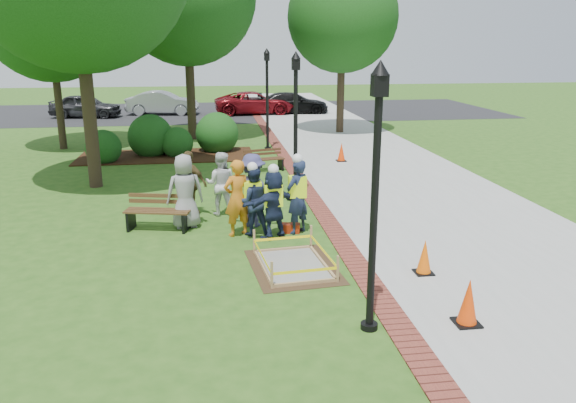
{
  "coord_description": "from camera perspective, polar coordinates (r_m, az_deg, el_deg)",
  "views": [
    {
      "loc": [
        -1.19,
        -10.96,
        4.5
      ],
      "look_at": [
        0.5,
        1.2,
        1.0
      ],
      "focal_mm": 35.0,
      "sensor_mm": 36.0,
      "label": 1
    }
  ],
  "objects": [
    {
      "name": "parked_car_c",
      "position": [
        36.78,
        -3.35,
        8.86
      ],
      "size": [
        2.33,
        4.88,
        1.56
      ],
      "primitive_type": "imported",
      "rotation": [
        0.0,
        0.0,
        1.62
      ],
      "color": "maroon",
      "rests_on": "ground"
    },
    {
      "name": "lamp_near",
      "position": [
        8.57,
        8.88,
        2.07
      ],
      "size": [
        0.28,
        0.28,
        4.26
      ],
      "color": "black",
      "rests_on": "ground"
    },
    {
      "name": "hivis_worker_a",
      "position": [
        13.14,
        -1.48,
        -0.01
      ],
      "size": [
        0.63,
        0.55,
        1.8
      ],
      "color": "#1B3148",
      "rests_on": "ground"
    },
    {
      "name": "casual_person_b",
      "position": [
        13.36,
        -5.21,
        0.34
      ],
      "size": [
        0.7,
        0.59,
        1.85
      ],
      "color": "orange",
      "rests_on": "ground"
    },
    {
      "name": "casual_person_e",
      "position": [
        14.04,
        -3.63,
        1.13
      ],
      "size": [
        0.68,
        0.55,
        1.85
      ],
      "color": "#3B3A66",
      "rests_on": "ground"
    },
    {
      "name": "hivis_worker_c",
      "position": [
        13.42,
        -3.59,
        0.28
      ],
      "size": [
        0.55,
        0.38,
        1.79
      ],
      "color": "#18253F",
      "rests_on": "ground"
    },
    {
      "name": "bench_far",
      "position": [
        20.27,
        -2.4,
        3.79
      ],
      "size": [
        1.5,
        0.8,
        0.78
      ],
      "color": "#50371B",
      "rests_on": "ground"
    },
    {
      "name": "parked_car_b",
      "position": [
        37.3,
        -12.56,
        8.62
      ],
      "size": [
        2.75,
        5.17,
        1.61
      ],
      "primitive_type": "imported",
      "rotation": [
        0.0,
        0.0,
        1.45
      ],
      "color": "#959699",
      "rests_on": "ground"
    },
    {
      "name": "shrub_a",
      "position": [
        22.89,
        -18.12,
        3.78
      ],
      "size": [
        1.38,
        1.38,
        1.38
      ],
      "primitive_type": "sphere",
      "color": "#164012",
      "rests_on": "ground"
    },
    {
      "name": "tree_right",
      "position": [
        28.99,
        5.56,
        18.18
      ],
      "size": [
        5.44,
        5.44,
        8.41
      ],
      "color": "#3D2D1E",
      "rests_on": "ground"
    },
    {
      "name": "parking_lot",
      "position": [
        38.24,
        -6.15,
        9.08
      ],
      "size": [
        36.0,
        12.0,
        0.01
      ],
      "primitive_type": "cube",
      "color": "black",
      "rests_on": "ground"
    },
    {
      "name": "brick_edging",
      "position": [
        21.64,
        0.07,
        3.95
      ],
      "size": [
        0.5,
        60.0,
        0.03
      ],
      "primitive_type": "cube",
      "color": "maroon",
      "rests_on": "ground"
    },
    {
      "name": "bench_near",
      "position": [
        14.24,
        -13.04,
        -1.76
      ],
      "size": [
        1.68,
        0.88,
        0.87
      ],
      "color": "brown",
      "rests_on": "ground"
    },
    {
      "name": "cone_far",
      "position": [
        21.97,
        5.45,
        4.97
      ],
      "size": [
        0.37,
        0.37,
        0.74
      ],
      "color": "black",
      "rests_on": "ground"
    },
    {
      "name": "mulch_bed",
      "position": [
        23.46,
        -12.23,
        4.55
      ],
      "size": [
        7.0,
        3.0,
        0.05
      ],
      "primitive_type": "cube",
      "color": "#381E0F",
      "rests_on": "ground"
    },
    {
      "name": "shrub_d",
      "position": [
        24.17,
        -7.15,
        5.06
      ],
      "size": [
        1.8,
        1.8,
        1.8
      ],
      "primitive_type": "sphere",
      "color": "#164012",
      "rests_on": "ground"
    },
    {
      "name": "sidewalk",
      "position": [
        22.31,
        8.38,
        4.14
      ],
      "size": [
        6.0,
        60.0,
        0.02
      ],
      "primitive_type": "cube",
      "color": "#9E9E99",
      "rests_on": "ground"
    },
    {
      "name": "shrub_e",
      "position": [
        24.5,
        -12.45,
        4.96
      ],
      "size": [
        0.98,
        0.98,
        0.98
      ],
      "primitive_type": "sphere",
      "color": "#164012",
      "rests_on": "ground"
    },
    {
      "name": "casual_person_c",
      "position": [
        15.05,
        -6.84,
        1.79
      ],
      "size": [
        0.61,
        0.45,
        1.71
      ],
      "color": "silver",
      "rests_on": "ground"
    },
    {
      "name": "casual_person_a",
      "position": [
        14.13,
        -10.42,
        1.02
      ],
      "size": [
        0.66,
        0.48,
        1.86
      ],
      "color": "gray",
      "rests_on": "ground"
    },
    {
      "name": "wet_concrete_pad",
      "position": [
        11.64,
        0.53,
        -5.59
      ],
      "size": [
        1.91,
        2.45,
        0.55
      ],
      "color": "#47331E",
      "rests_on": "ground"
    },
    {
      "name": "casual_person_d",
      "position": [
        15.13,
        -9.95,
        1.8
      ],
      "size": [
        0.66,
        0.59,
        1.75
      ],
      "color": "brown",
      "rests_on": "ground"
    },
    {
      "name": "shrub_b",
      "position": [
        23.86,
        -13.68,
        4.59
      ],
      "size": [
        1.82,
        1.82,
        1.82
      ],
      "primitive_type": "sphere",
      "color": "#164012",
      "rests_on": "ground"
    },
    {
      "name": "shrub_c",
      "position": [
        23.42,
        -11.13,
        4.54
      ],
      "size": [
        1.29,
        1.29,
        1.29
      ],
      "primitive_type": "sphere",
      "color": "#164012",
      "rests_on": "ground"
    },
    {
      "name": "tree_far",
      "position": [
        26.14,
        -23.13,
        17.16
      ],
      "size": [
        5.57,
        5.57,
        8.41
      ],
      "color": "#3D2D1E",
      "rests_on": "ground"
    },
    {
      "name": "lamp_mid",
      "position": [
        16.27,
        0.78,
        8.78
      ],
      "size": [
        0.28,
        0.28,
        4.26
      ],
      "color": "black",
      "rests_on": "ground"
    },
    {
      "name": "parked_car_d",
      "position": [
        37.14,
        0.48,
        8.96
      ],
      "size": [
        2.33,
        4.62,
        1.46
      ],
      "primitive_type": "imported",
      "rotation": [
        0.0,
        0.0,
        1.48
      ],
      "color": "black",
      "rests_on": "ground"
    },
    {
      "name": "cone_front",
      "position": [
        9.76,
        17.84,
        -9.79
      ],
      "size": [
        0.41,
        0.41,
        0.82
      ],
      "color": "black",
      "rests_on": "ground"
    },
    {
      "name": "toolbox",
      "position": [
        13.73,
        0.27,
        -2.72
      ],
      "size": [
        0.49,
        0.34,
        0.22
      ],
      "primitive_type": "cube",
      "rotation": [
        0.0,
        0.0,
        -0.22
      ],
      "color": "#9F240C",
      "rests_on": "ground"
    },
    {
      "name": "ground",
      "position": [
        11.91,
        -1.6,
        -6.3
      ],
      "size": [
        100.0,
        100.0,
        0.0
      ],
      "primitive_type": "plane",
      "color": "#285116",
      "rests_on": "ground"
    },
    {
      "name": "lamp_far",
      "position": [
        24.17,
        -2.13,
        11.11
      ],
      "size": [
        0.28,
        0.28,
        4.26
      ],
      "color": "black",
      "rests_on": "ground"
    },
    {
      "name": "hivis_worker_b",
      "position": [
        13.47,
        0.96,
        0.72
      ],
      "size": [
        0.69,
        0.66,
        1.97
      ],
      "color": "#1C284A",
      "rests_on": "ground"
    },
    {
      "name": "cone_back",
      "position": [
        11.58,
        13.69,
        -5.57
      ],
      "size": [
        0.37,
        0.37,
        0.73
      ],
      "color": "black",
      "rests_on": "ground"
    },
    {
      "name": "parked_car_a",
      "position": [
        37.11,
        -19.78,
        8.03
      ],
      "size": [
        2.72,
        5.02,
        1.56
      ],
      "primitive_type": "imported",
      "rotation": [
        0.0,
        0.0,
        1.43
      ],
      "color": "#2A2A2D",
      "rests_on": "ground"
    }
  ]
}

